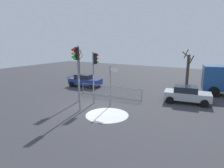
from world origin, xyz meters
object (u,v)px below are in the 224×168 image
Objects in this scene: bare_tree_left at (188,68)px; traffic_light_rear_left at (76,62)px; bare_tree_centre at (79,62)px; traffic_light_mid_right at (77,64)px; direction_sign_post at (111,84)px; traffic_light_mid_left at (95,66)px; car_silver_trailing at (187,94)px; car_blue_near at (85,80)px.

traffic_light_rear_left is at bearing -118.58° from bare_tree_left.
bare_tree_centre is (-10.17, 12.41, -1.54)m from traffic_light_rear_left.
bare_tree_centre is (-11.92, 14.29, -1.62)m from traffic_light_mid_right.
traffic_light_mid_left is at bearing -179.43° from direction_sign_post.
bare_tree_left is at bearing 90.98° from car_silver_trailing.
traffic_light_mid_right is at bearing -120.47° from direction_sign_post.
traffic_light_mid_left is 2.10m from direction_sign_post.
traffic_light_rear_left is 1.10× the size of bare_tree_left.
car_silver_trailing is 0.97× the size of bare_tree_centre.
car_blue_near is (-4.92, 6.97, -2.83)m from traffic_light_mid_right.
traffic_light_mid_right is 15.75m from bare_tree_left.
direction_sign_post is (1.61, -0.08, -1.34)m from traffic_light_mid_left.
car_silver_trailing is 20.24m from bare_tree_centre.
traffic_light_rear_left is 14.74m from bare_tree_left.
traffic_light_mid_left is 1.01× the size of bare_tree_left.
bare_tree_centre is at bearing 127.08° from car_blue_near.
traffic_light_mid_right is at bearing -144.93° from car_silver_trailing.
traffic_light_rear_left is (-1.75, 1.89, -0.08)m from traffic_light_mid_right.
traffic_light_mid_left is at bearing -157.65° from car_silver_trailing.
traffic_light_mid_right is 1.24× the size of car_blue_near.
direction_sign_post is 0.81× the size of bare_tree_centre.
bare_tree_left is at bearing -108.54° from traffic_light_mid_right.
traffic_light_mid_left is (-0.11, 2.33, -0.37)m from traffic_light_mid_right.
bare_tree_centre is at bearing -178.43° from bare_tree_left.
car_silver_trailing is at bearing -80.24° from bare_tree_left.
traffic_light_rear_left is at bearing -46.07° from traffic_light_mid_right.
bare_tree_centre is (-11.82, 11.97, -1.25)m from traffic_light_mid_left.
traffic_light_rear_left is at bearing -170.33° from direction_sign_post.
traffic_light_mid_left is 1.11× the size of car_blue_near.
traffic_light_mid_right reaches higher than direction_sign_post.
bare_tree_centre reaches higher than car_silver_trailing.
traffic_light_rear_left is 6.59m from car_blue_near.
traffic_light_mid_left reaches higher than bare_tree_left.
bare_tree_left reaches higher than car_silver_trailing.
car_silver_trailing is (6.70, 6.43, -2.83)m from traffic_light_mid_right.
traffic_light_rear_left is at bearing -160.48° from car_silver_trailing.
traffic_light_rear_left is 16.12m from bare_tree_centre.
traffic_light_mid_right reaches higher than bare_tree_centre.
traffic_light_rear_left reaches higher than car_blue_near.
direction_sign_post is at bearing -136.03° from traffic_light_rear_left.
traffic_light_rear_left is at bearing -140.01° from traffic_light_mid_left.
bare_tree_left reaches higher than direction_sign_post.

